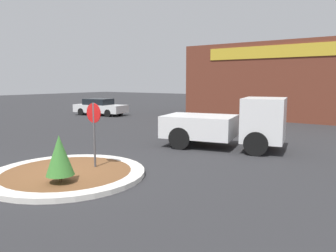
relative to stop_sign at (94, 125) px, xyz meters
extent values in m
plane|color=#2D2D30|center=(-0.29, -0.89, -1.56)|extent=(120.00, 120.00, 0.00)
cylinder|color=silver|center=(-0.29, -0.89, -1.48)|extent=(4.84, 4.84, 0.15)
cylinder|color=brown|center=(-0.29, -0.89, -1.48)|extent=(3.97, 3.97, 0.15)
cylinder|color=#4C4C51|center=(0.00, 0.00, -0.42)|extent=(0.07, 0.07, 2.27)
cylinder|color=#B71414|center=(0.00, 0.00, 0.38)|extent=(0.64, 0.03, 0.64)
cylinder|color=brown|center=(0.49, -1.73, -1.30)|extent=(0.08, 0.08, 0.21)
cone|color=#3D7F33|center=(0.49, -1.73, -0.63)|extent=(0.78, 0.78, 1.13)
cube|color=white|center=(3.47, 6.31, -0.20)|extent=(2.10, 2.46, 1.83)
cube|color=white|center=(0.71, 5.71, -0.63)|extent=(3.55, 2.88, 0.98)
cube|color=black|center=(4.05, 6.43, 0.12)|extent=(0.45, 1.89, 0.64)
cylinder|color=black|center=(3.10, 7.29, -1.07)|extent=(1.00, 0.45, 0.97)
cylinder|color=black|center=(3.54, 5.25, -1.07)|extent=(1.00, 0.45, 0.97)
cylinder|color=black|center=(-0.08, 6.60, -1.07)|extent=(1.00, 0.45, 0.97)
cylinder|color=black|center=(0.36, 4.57, -1.07)|extent=(1.00, 0.45, 0.97)
cube|color=brown|center=(0.80, 20.00, 1.40)|extent=(15.77, 6.00, 5.91)
cube|color=gold|center=(0.80, 16.97, 3.54)|extent=(11.04, 0.08, 0.90)
cube|color=silver|center=(-13.28, 12.82, -0.96)|extent=(4.91, 2.51, 0.65)
cube|color=black|center=(-13.51, 12.78, -0.37)|extent=(2.46, 1.95, 0.53)
cylinder|color=black|center=(-11.96, 13.87, -1.24)|extent=(0.65, 0.29, 0.63)
cylinder|color=black|center=(-11.72, 12.16, -1.24)|extent=(0.65, 0.29, 0.63)
cylinder|color=black|center=(-14.84, 13.47, -1.24)|extent=(0.65, 0.29, 0.63)
cylinder|color=black|center=(-14.60, 11.76, -1.24)|extent=(0.65, 0.29, 0.63)
camera|label=1|loc=(8.03, -7.25, 1.40)|focal=35.00mm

